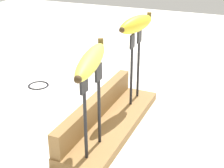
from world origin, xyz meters
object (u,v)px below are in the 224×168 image
object	(u,v)px
fork_stand_left	(92,104)
banana_raised_left	(91,61)
banana_raised_right	(136,24)
banana_chunk_near	(94,57)
fork_stand_right	(135,61)
wire_coil	(38,85)

from	to	relation	value
fork_stand_left	banana_raised_left	distance (m)	0.09
fork_stand_left	banana_raised_right	world-z (taller)	banana_raised_right
fork_stand_left	banana_chunk_near	xyz separation A→B (m)	(0.55, 0.27, -0.12)
fork_stand_right	banana_raised_left	world-z (taller)	banana_raised_left
banana_raised_left	banana_raised_right	bearing A→B (deg)	0.01
banana_raised_left	wire_coil	distance (m)	0.49
banana_raised_right	banana_chunk_near	xyz separation A→B (m)	(0.30, 0.27, -0.22)
fork_stand_right	wire_coil	world-z (taller)	fork_stand_right
banana_raised_left	banana_raised_right	xyz separation A→B (m)	(0.26, 0.00, 0.01)
fork_stand_left	wire_coil	world-z (taller)	fork_stand_left
banana_chunk_near	wire_coil	xyz separation A→B (m)	(-0.28, 0.06, -0.01)
banana_raised_left	wire_coil	size ratio (longest dim) A/B	2.90
banana_raised_left	wire_coil	bearing A→B (deg)	51.21
banana_raised_right	banana_raised_left	bearing A→B (deg)	-179.99
banana_raised_right	fork_stand_right	bearing A→B (deg)	-10.29
fork_stand_left	banana_chunk_near	distance (m)	0.63
wire_coil	banana_raised_left	bearing A→B (deg)	-128.79
wire_coil	fork_stand_left	bearing A→B (deg)	-128.78
banana_raised_left	banana_chunk_near	world-z (taller)	banana_raised_left
fork_stand_right	banana_raised_right	size ratio (longest dim) A/B	1.27
banana_chunk_near	fork_stand_right	bearing A→B (deg)	-137.08
banana_chunk_near	wire_coil	bearing A→B (deg)	167.47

